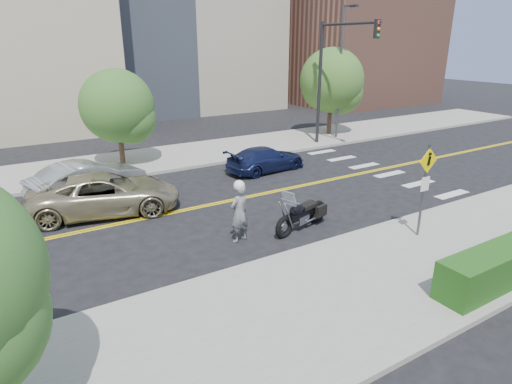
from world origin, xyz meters
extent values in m
plane|color=black|center=(0.00, 0.00, 0.00)|extent=(120.00, 120.00, 0.00)
cube|color=#9E9B91|center=(0.00, -7.50, 0.07)|extent=(60.00, 5.00, 0.15)
cube|color=#9E9B91|center=(0.00, 7.50, 0.07)|extent=(60.00, 5.00, 0.15)
cube|color=#8C5947|center=(26.00, 20.00, 6.00)|extent=(14.00, 12.00, 12.00)
cylinder|color=#4C4C51|center=(12.00, 6.50, 4.15)|extent=(0.16, 0.16, 8.00)
cylinder|color=black|center=(10.00, 6.00, 3.65)|extent=(0.20, 0.20, 7.00)
cylinder|color=black|center=(10.00, 3.80, 6.95)|extent=(0.14, 4.40, 0.14)
cube|color=black|center=(10.00, 1.80, 6.65)|extent=(0.28, 0.18, 0.90)
cylinder|color=#4C4C51|center=(4.20, -6.30, 1.65)|extent=(0.08, 0.08, 3.00)
cube|color=#F9D800|center=(4.20, -6.33, 2.65)|extent=(0.78, 0.03, 0.78)
cube|color=white|center=(4.20, -6.33, 1.90)|extent=(0.35, 0.03, 0.45)
imported|color=#B1B0B6|center=(-0.78, -3.40, 0.97)|extent=(0.80, 0.62, 1.93)
sphere|color=white|center=(-0.78, -3.40, 1.88)|extent=(0.35, 0.35, 0.35)
imported|color=tan|center=(-3.85, 1.30, 0.75)|extent=(5.77, 3.55, 1.49)
imported|color=#9C9FA3|center=(-4.05, 3.33, 0.77)|extent=(4.93, 2.83, 1.54)
imported|color=#1A2350|center=(4.19, 2.81, 0.60)|extent=(4.28, 2.06, 1.20)
cylinder|color=#382619|center=(-1.66, 7.21, 1.98)|extent=(0.26, 0.26, 3.97)
sphere|color=#366820|center=(-1.66, 7.21, 3.10)|extent=(3.57, 3.57, 3.57)
cylinder|color=#382619|center=(12.34, 7.61, 2.35)|extent=(0.28, 0.28, 4.70)
sphere|color=#3C6821|center=(12.34, 7.61, 3.67)|extent=(4.16, 4.16, 4.16)
camera|label=1|loc=(-6.83, -14.33, 6.09)|focal=30.00mm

